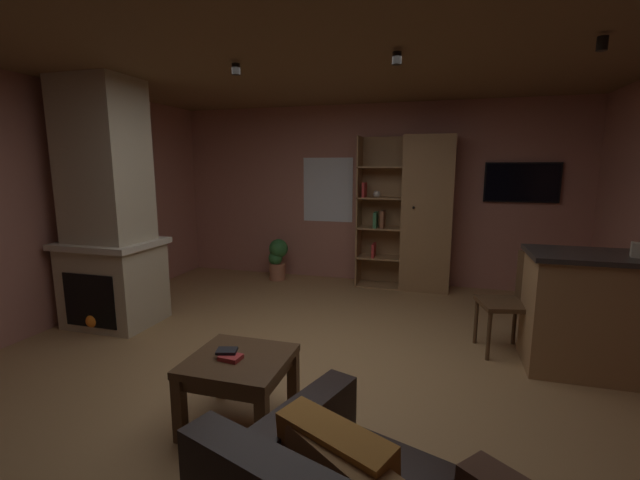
# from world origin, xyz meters

# --- Properties ---
(floor) EXTENTS (5.78, 5.98, 0.02)m
(floor) POSITION_xyz_m (0.00, 0.00, -0.01)
(floor) COLOR #A37A4C
(floor) RESTS_ON ground
(wall_back) EXTENTS (5.90, 0.06, 2.56)m
(wall_back) POSITION_xyz_m (0.00, 3.02, 1.28)
(wall_back) COLOR #AD7060
(wall_back) RESTS_ON ground
(wall_left) EXTENTS (0.06, 5.98, 2.56)m
(wall_left) POSITION_xyz_m (-2.92, 0.00, 1.28)
(wall_left) COLOR #AD7060
(wall_left) RESTS_ON ground
(ceiling) EXTENTS (5.78, 5.98, 0.02)m
(ceiling) POSITION_xyz_m (0.00, 0.00, 2.57)
(ceiling) COLOR brown
(window_pane_back) EXTENTS (0.75, 0.01, 0.95)m
(window_pane_back) POSITION_xyz_m (-0.63, 2.99, 1.34)
(window_pane_back) COLOR white
(stone_fireplace) EXTENTS (0.96, 0.79, 2.56)m
(stone_fireplace) POSITION_xyz_m (-2.34, 0.50, 1.15)
(stone_fireplace) COLOR #BCAD8E
(stone_fireplace) RESTS_ON ground
(bookshelf_cabinet) EXTENTS (1.27, 0.41, 2.09)m
(bookshelf_cabinet) POSITION_xyz_m (0.74, 2.75, 1.04)
(bookshelf_cabinet) COLOR #997047
(bookshelf_cabinet) RESTS_ON ground
(kitchen_bar_counter) EXTENTS (1.45, 0.64, 1.00)m
(kitchen_bar_counter) POSITION_xyz_m (2.44, 0.68, 0.50)
(kitchen_bar_counter) COLOR #997047
(kitchen_bar_counter) RESTS_ON ground
(coffee_table) EXTENTS (0.63, 0.61, 0.47)m
(coffee_table) POSITION_xyz_m (-0.20, -0.79, 0.38)
(coffee_table) COLOR #4C331E
(coffee_table) RESTS_ON ground
(table_book_0) EXTENTS (0.14, 0.12, 0.03)m
(table_book_0) POSITION_xyz_m (-0.24, -0.83, 0.49)
(table_book_0) COLOR #B22D2D
(table_book_0) RESTS_ON coffee_table
(table_book_1) EXTENTS (0.15, 0.13, 0.02)m
(table_book_1) POSITION_xyz_m (-0.28, -0.80, 0.51)
(table_book_1) COLOR black
(table_book_1) RESTS_ON coffee_table
(dining_chair) EXTENTS (0.50, 0.50, 0.92)m
(dining_chair) POSITION_xyz_m (1.68, 0.90, 0.53)
(dining_chair) COLOR #4C331E
(dining_chair) RESTS_ON ground
(potted_floor_plant) EXTENTS (0.29, 0.28, 0.62)m
(potted_floor_plant) POSITION_xyz_m (-1.31, 2.62, 0.34)
(potted_floor_plant) COLOR #B77051
(potted_floor_plant) RESTS_ON ground
(wall_mounted_tv) EXTENTS (0.92, 0.06, 0.52)m
(wall_mounted_tv) POSITION_xyz_m (2.01, 2.96, 1.48)
(wall_mounted_tv) COLOR black
(track_light_spot_0) EXTENTS (0.07, 0.07, 0.09)m
(track_light_spot_0) POSITION_xyz_m (-2.09, 0.31, 2.49)
(track_light_spot_0) COLOR black
(track_light_spot_1) EXTENTS (0.07, 0.07, 0.09)m
(track_light_spot_1) POSITION_xyz_m (-0.70, 0.28, 2.49)
(track_light_spot_1) COLOR black
(track_light_spot_2) EXTENTS (0.07, 0.07, 0.09)m
(track_light_spot_2) POSITION_xyz_m (0.63, 0.29, 2.49)
(track_light_spot_2) COLOR black
(track_light_spot_3) EXTENTS (0.07, 0.07, 0.09)m
(track_light_spot_3) POSITION_xyz_m (1.98, 0.28, 2.49)
(track_light_spot_3) COLOR black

